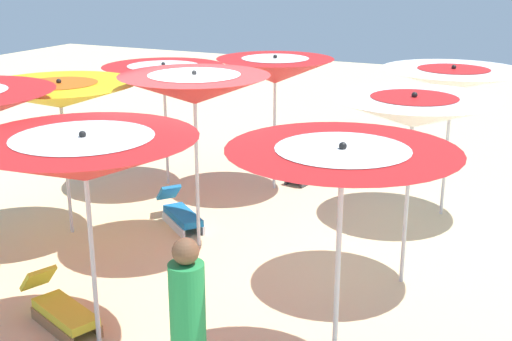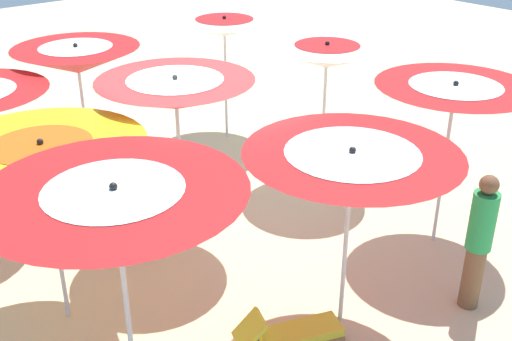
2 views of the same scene
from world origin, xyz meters
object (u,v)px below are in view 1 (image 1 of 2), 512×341
Objects in this scene: lounger_2 at (181,214)px; beach_umbrella_6 at (164,76)px; beach_umbrella_8 at (453,79)px; lounger_1 at (309,169)px; beach_umbrella_7 at (275,70)px; lounger_0 at (61,309)px; beach_umbrella_5 at (413,112)px; beach_umbrella_1 at (84,158)px; beach_umbrella_3 at (60,95)px; beach_umbrella_4 at (195,89)px; beach_umbrella_2 at (342,167)px; beachgoer_0 at (188,331)px.

beach_umbrella_6 is at bearing 165.33° from lounger_2.
lounger_1 is (2.54, -0.72, -1.97)m from beach_umbrella_8.
beach_umbrella_7 reaches higher than lounger_1.
beach_umbrella_7 is 5.59m from lounger_0.
beach_umbrella_8 is 1.89× the size of lounger_1.
beach_umbrella_6 is at bearing -22.79° from beach_umbrella_5.
beach_umbrella_1 is 1.01× the size of beach_umbrella_3.
beach_umbrella_7 is at bearing -41.56° from beach_umbrella_5.
beach_umbrella_8 is at bearing -136.34° from beach_umbrella_4.
beach_umbrella_5 is at bearing -177.27° from beach_umbrella_4.
beach_umbrella_5 is at bearing 138.44° from beach_umbrella_7.
beach_umbrella_7 is 2.91m from beach_umbrella_8.
beach_umbrella_4 is at bearing 91.10° from beach_umbrella_7.
beach_umbrella_1 reaches higher than lounger_2.
beach_umbrella_1 is at bearing 10.26° from lounger_1.
lounger_2 is at bearing 117.39° from lounger_0.
beach_umbrella_4 is 1.14× the size of beach_umbrella_6.
beach_umbrella_1 is 1.95m from lounger_0.
beach_umbrella_1 is 2.49m from beach_umbrella_2.
beach_umbrella_3 is 1.83× the size of lounger_1.
lounger_0 is at bearing 40.44° from beach_umbrella_5.
beach_umbrella_4 is at bearing -82.70° from beach_umbrella_1.
beach_umbrella_6 is 1.74× the size of lounger_1.
beach_umbrella_3 is 4.84m from beach_umbrella_5.
beach_umbrella_6 is 3.11m from lounger_1.
beachgoer_0 reaches higher than lounger_0.
beach_umbrella_5 is at bearing 157.21° from beach_umbrella_6.
beach_umbrella_8 is at bearing -179.85° from beach_umbrella_7.
beach_umbrella_8 is 1.35× the size of beachgoer_0.
beach_umbrella_1 is at bearing 114.98° from beach_umbrella_6.
beach_umbrella_3 is 0.92× the size of beach_umbrella_4.
beach_umbrella_6 is at bearing -42.84° from beach_umbrella_2.
lounger_2 reaches higher than lounger_1.
lounger_2 is at bearing 128.27° from beach_umbrella_6.
beach_umbrella_6 is at bearing 130.06° from lounger_0.
beach_umbrella_7 reaches higher than beachgoer_0.
beach_umbrella_2 is at bearing 119.95° from beach_umbrella_7.
beach_umbrella_7 is at bearing -16.84° from lounger_1.
beach_umbrella_3 is at bearing 33.13° from beach_umbrella_8.
lounger_1 is (-0.32, -3.45, -2.05)m from beach_umbrella_4.
beach_umbrella_3 is at bearing 149.11° from lounger_0.
beach_umbrella_2 reaches higher than beach_umbrella_7.
beach_umbrella_8 reaches higher than lounger_0.
beach_umbrella_2 is 6.39m from beach_umbrella_6.
lounger_0 is (3.13, 5.26, -1.97)m from beach_umbrella_8.
beach_umbrella_5 reaches higher than lounger_2.
beach_umbrella_1 is 3.77m from beach_umbrella_5.
beach_umbrella_1 is 0.93× the size of beach_umbrella_4.
beach_umbrella_8 is (-0.08, -4.93, 0.00)m from beach_umbrella_2.
lounger_2 is at bearing -39.96° from beach_umbrella_4.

